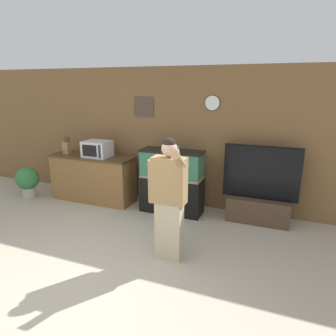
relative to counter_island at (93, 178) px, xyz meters
name	(u,v)px	position (x,y,z in m)	size (l,w,h in m)	color
ground_plane	(73,288)	(1.39, -2.44, -0.46)	(18.00, 18.00, 0.00)	#B2A893
wall_back_paneled	(167,137)	(1.39, 0.51, 0.84)	(10.00, 0.08, 2.60)	brown
counter_island	(93,178)	(0.00, 0.00, 0.00)	(1.71, 0.59, 0.92)	brown
microwave	(97,149)	(0.16, -0.03, 0.62)	(0.50, 0.40, 0.31)	silver
knife_block	(67,147)	(-0.56, -0.04, 0.59)	(0.13, 0.12, 0.35)	olive
aquarium_on_stand	(172,182)	(1.68, 0.02, 0.12)	(1.13, 0.43, 1.16)	black
tv_on_stand	(259,200)	(3.20, 0.17, -0.08)	(1.24, 0.40, 1.32)	#4C3828
person_standing	(169,198)	(2.19, -1.43, 0.40)	(0.52, 0.39, 1.65)	#BCAD89
potted_plant	(28,180)	(-1.35, -0.38, -0.08)	(0.47, 0.47, 0.65)	#B2A899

